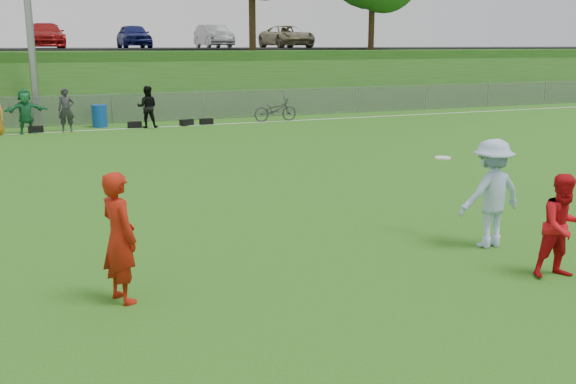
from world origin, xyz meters
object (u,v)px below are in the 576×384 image
recycling_bin (100,116)px  bicycle (275,110)px  player_blue (491,194)px  frisbee (443,158)px  player_red_center (563,226)px  player_red_left (119,238)px

recycling_bin → bicycle: bearing=-7.1°
player_blue → frisbee: bearing=-71.6°
bicycle → player_blue: bearing=170.5°
frisbee → recycling_bin: bearing=102.2°
player_red_center → frisbee: player_red_center is taller
player_blue → recycling_bin: size_ratio=2.02×
player_red_left → player_red_center: size_ratio=1.14×
player_red_center → recycling_bin: (-4.27, 20.67, -0.32)m
player_red_left → frisbee: (5.76, 0.98, 0.52)m
frisbee → player_red_center: bearing=-82.2°
player_red_left → player_blue: size_ratio=0.96×
frisbee → recycling_bin: frisbee is taller
player_red_center → player_blue: player_blue is taller
frisbee → recycling_bin: (-3.93, 18.17, -0.94)m
player_blue → recycling_bin: 19.55m
bicycle → recycling_bin: bearing=83.2°
player_red_center → frisbee: bearing=107.0°
frisbee → bicycle: (3.50, 17.24, -0.88)m
recycling_bin → bicycle: size_ratio=0.46×
frisbee → bicycle: frisbee is taller
frisbee → bicycle: size_ratio=0.14×
recycling_bin → frisbee: bearing=-77.8°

